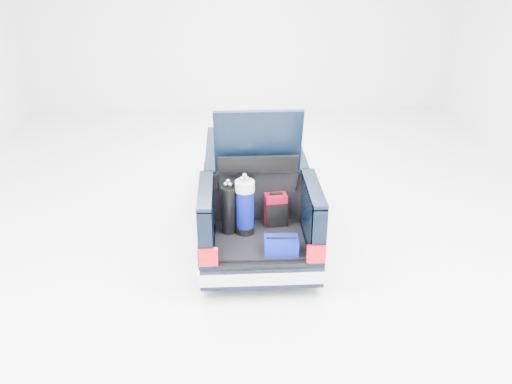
{
  "coord_description": "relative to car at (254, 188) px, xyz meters",
  "views": [
    {
      "loc": [
        -0.43,
        -8.43,
        4.7
      ],
      "look_at": [
        0.0,
        -0.5,
        0.89
      ],
      "focal_mm": 38.0,
      "sensor_mm": 36.0,
      "label": 1
    }
  ],
  "objects": [
    {
      "name": "black_golf_bag",
      "position": [
        -0.45,
        -1.37,
        0.31
      ],
      "size": [
        0.31,
        0.32,
        0.84
      ],
      "rotation": [
        0.0,
        0.0,
        0.4
      ],
      "color": "black",
      "rests_on": "car"
    },
    {
      "name": "ground",
      "position": [
        0.0,
        -0.11,
        -0.67
      ],
      "size": [
        14.0,
        14.0,
        0.0
      ],
      "primitive_type": "plane",
      "color": "white",
      "rests_on": "ground"
    },
    {
      "name": "blue_golf_bag",
      "position": [
        -0.2,
        -1.4,
        0.36
      ],
      "size": [
        0.37,
        0.37,
        0.96
      ],
      "rotation": [
        0.0,
        0.0,
        0.35
      ],
      "color": "black",
      "rests_on": "car"
    },
    {
      "name": "blue_duffel",
      "position": [
        0.28,
        -2.01,
        0.04
      ],
      "size": [
        0.49,
        0.33,
        0.25
      ],
      "rotation": [
        0.0,
        0.0,
        -0.03
      ],
      "color": "#040D6D",
      "rests_on": "car"
    },
    {
      "name": "car",
      "position": [
        0.0,
        0.0,
        0.0
      ],
      "size": [
        1.87,
        4.65,
        2.47
      ],
      "color": "black",
      "rests_on": "ground"
    },
    {
      "name": "red_suitcase",
      "position": [
        0.27,
        -1.19,
        0.18
      ],
      "size": [
        0.35,
        0.25,
        0.54
      ],
      "rotation": [
        0.0,
        0.0,
        0.11
      ],
      "color": "maroon",
      "rests_on": "car"
    }
  ]
}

